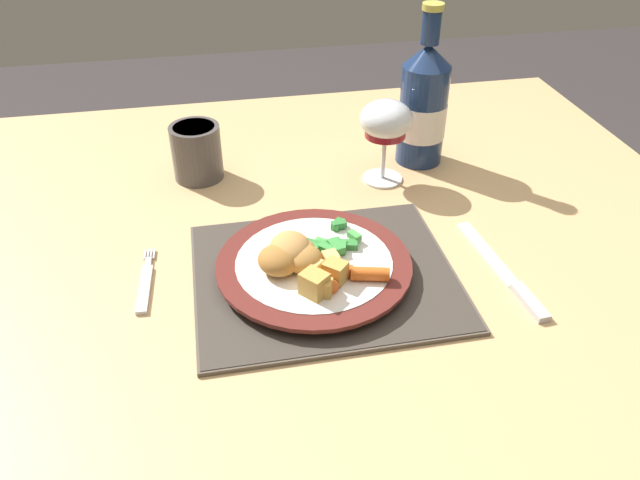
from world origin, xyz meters
The scene contains 12 objects.
dining_table centered at (0.00, 0.00, 0.65)m, with size 1.22×0.99×0.74m.
placemat centered at (-0.01, -0.12, 0.74)m, with size 0.34×0.29×0.01m.
dinner_plate centered at (-0.02, -0.11, 0.76)m, with size 0.26×0.26×0.02m.
breaded_croquettes centered at (-0.05, -0.12, 0.78)m, with size 0.10×0.09×0.04m.
green_beans_pile centered at (0.01, -0.09, 0.77)m, with size 0.08×0.08×0.01m.
glazed_carrots centered at (0.01, -0.16, 0.77)m, with size 0.10×0.06×0.02m.
fork centered at (-0.24, -0.09, 0.74)m, with size 0.02×0.13×0.01m.
table_knife centered at (0.23, -0.16, 0.74)m, with size 0.04×0.22×0.01m.
wine_glass centered at (0.14, 0.12, 0.84)m, with size 0.08×0.08×0.14m.
bottle centered at (0.22, 0.17, 0.84)m, with size 0.08×0.08×0.26m.
roast_potatoes centered at (-0.02, -0.16, 0.78)m, with size 0.07×0.08×0.03m.
drinking_cup centered at (-0.16, 0.19, 0.79)m, with size 0.08×0.08×0.09m.
Camera 1 is at (-0.13, -0.75, 1.26)m, focal length 35.00 mm.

